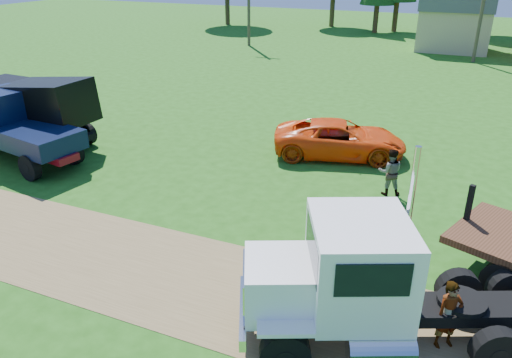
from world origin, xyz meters
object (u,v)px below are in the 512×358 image
at_px(black_dump_truck, 27,106).
at_px(spectator_a, 449,315).
at_px(navy_truck, 11,126).
at_px(orange_pickup, 340,139).
at_px(white_semi_tractor, 361,283).

distance_m(black_dump_truck, spectator_a, 19.68).
relative_size(navy_truck, orange_pickup, 1.20).
bearing_deg(black_dump_truck, spectator_a, -15.74).
xyz_separation_m(orange_pickup, spectator_a, (5.18, -10.39, 0.06)).
height_order(black_dump_truck, orange_pickup, black_dump_truck).
distance_m(white_semi_tractor, spectator_a, 2.09).
distance_m(orange_pickup, spectator_a, 11.61).
distance_m(black_dump_truck, navy_truck, 1.90).
xyz_separation_m(white_semi_tractor, navy_truck, (-15.97, 5.12, -0.07)).
xyz_separation_m(white_semi_tractor, orange_pickup, (-3.30, 10.96, -0.76)).
distance_m(white_semi_tractor, orange_pickup, 11.47).
bearing_deg(orange_pickup, white_semi_tractor, -178.92).
height_order(black_dump_truck, navy_truck, black_dump_truck).
bearing_deg(white_semi_tractor, spectator_a, -7.31).
height_order(orange_pickup, spectator_a, spectator_a).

